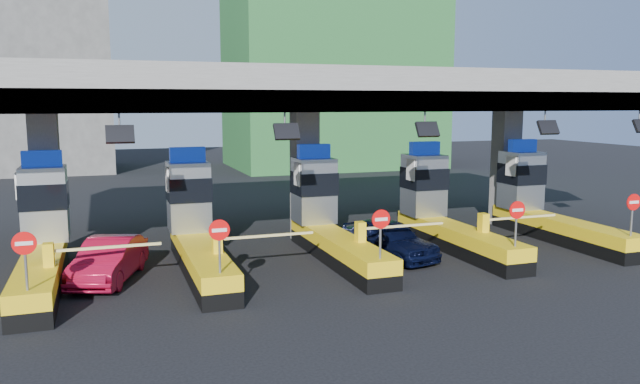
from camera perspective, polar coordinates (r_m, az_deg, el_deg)
name	(u,v)px	position (r m, az deg, el deg)	size (l,w,h in m)	color
ground	(329,256)	(23.94, 0.83, -5.85)	(120.00, 120.00, 0.00)	black
toll_canopy	(305,95)	(25.94, -1.35, 8.90)	(28.00, 12.09, 7.00)	slate
toll_lane_far_left	(43,237)	(22.60, -24.02, -3.79)	(4.43, 8.00, 4.16)	black
toll_lane_left	(195,227)	(22.72, -11.34, -3.17)	(4.43, 8.00, 4.16)	black
toll_lane_center	(327,219)	(23.90, 0.61, -2.45)	(4.43, 8.00, 4.16)	black
toll_lane_right	(441,211)	(26.01, 11.03, -1.73)	(4.43, 8.00, 4.16)	black
toll_lane_far_right	(542,205)	(28.84, 19.64, -1.09)	(4.43, 8.00, 4.16)	black
bg_building_scaffold	(332,10)	(57.98, 1.11, 16.32)	(18.00, 12.00, 28.00)	#1E5926
bg_building_concrete	(21,63)	(58.20, -25.67, 10.55)	(14.00, 10.00, 18.00)	#4C4C49
van	(389,239)	(23.57, 6.31, -4.27)	(1.75, 4.36, 1.49)	black
red_car	(109,260)	(21.66, -18.74, -5.89)	(1.48, 4.26, 1.40)	#A80C2B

